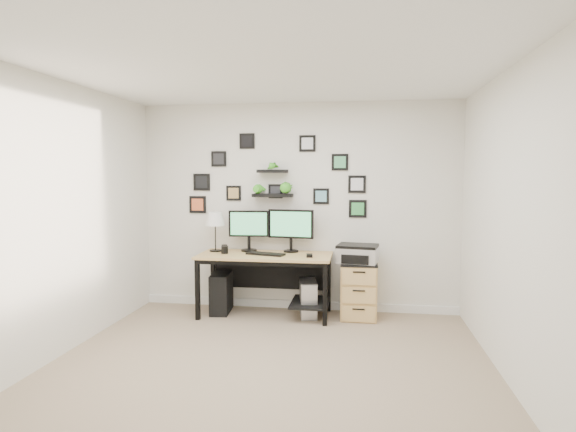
% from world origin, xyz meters
% --- Properties ---
extents(room, '(4.00, 4.00, 4.00)m').
position_xyz_m(room, '(0.00, 1.98, 0.05)').
color(room, tan).
rests_on(room, ground).
extents(desk, '(1.60, 0.70, 0.75)m').
position_xyz_m(desk, '(-0.31, 1.67, 0.63)').
color(desk, tan).
rests_on(desk, ground).
extents(monitor_left, '(0.50, 0.21, 0.51)m').
position_xyz_m(monitor_left, '(-0.59, 1.82, 1.05)').
color(monitor_left, black).
rests_on(monitor_left, desk).
extents(monitor_right, '(0.57, 0.20, 0.53)m').
position_xyz_m(monitor_right, '(-0.06, 1.84, 1.06)').
color(monitor_right, black).
rests_on(monitor_right, desk).
extents(keyboard, '(0.49, 0.27, 0.02)m').
position_xyz_m(keyboard, '(-0.33, 1.59, 0.76)').
color(keyboard, black).
rests_on(keyboard, desk).
extents(mouse, '(0.08, 0.12, 0.03)m').
position_xyz_m(mouse, '(0.21, 1.53, 0.77)').
color(mouse, black).
rests_on(mouse, desk).
extents(table_lamp, '(0.24, 0.24, 0.49)m').
position_xyz_m(table_lamp, '(-1.00, 1.76, 1.15)').
color(table_lamp, black).
rests_on(table_lamp, desk).
extents(mug, '(0.08, 0.08, 0.09)m').
position_xyz_m(mug, '(-0.84, 1.61, 0.80)').
color(mug, black).
rests_on(mug, desk).
extents(pen_cup, '(0.07, 0.07, 0.09)m').
position_xyz_m(pen_cup, '(-0.88, 1.73, 0.80)').
color(pen_cup, black).
rests_on(pen_cup, desk).
extents(pc_tower_black, '(0.26, 0.51, 0.49)m').
position_xyz_m(pc_tower_black, '(-0.91, 1.69, 0.24)').
color(pc_tower_black, black).
rests_on(pc_tower_black, ground).
extents(pc_tower_grey, '(0.26, 0.46, 0.43)m').
position_xyz_m(pc_tower_grey, '(0.18, 1.68, 0.22)').
color(pc_tower_grey, gray).
rests_on(pc_tower_grey, ground).
extents(file_cabinet, '(0.43, 0.53, 0.67)m').
position_xyz_m(file_cabinet, '(0.78, 1.72, 0.34)').
color(file_cabinet, tan).
rests_on(file_cabinet, ground).
extents(printer, '(0.51, 0.43, 0.21)m').
position_xyz_m(printer, '(0.76, 1.69, 0.78)').
color(printer, silver).
rests_on(printer, file_cabinet).
extents(wall_decor, '(2.28, 0.18, 1.05)m').
position_xyz_m(wall_decor, '(-0.28, 1.93, 1.64)').
color(wall_decor, black).
rests_on(wall_decor, ground).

